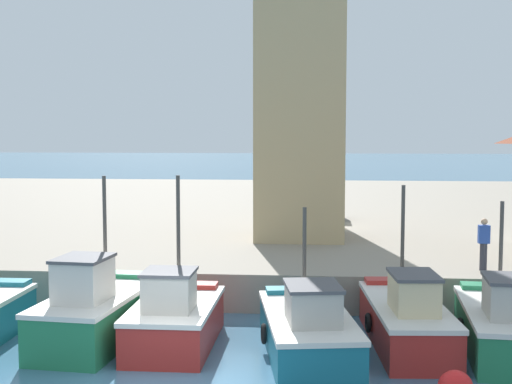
{
  "coord_description": "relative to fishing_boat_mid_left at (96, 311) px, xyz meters",
  "views": [
    {
      "loc": [
        3.29,
        -14.82,
        5.53
      ],
      "look_at": [
        1.29,
        8.09,
        3.5
      ],
      "focal_mm": 50.0,
      "sensor_mm": 36.0,
      "label": 1
    }
  ],
  "objects": [
    {
      "name": "ground_plane",
      "position": [
        2.42,
        -2.88,
        -0.82
      ],
      "size": [
        300.0,
        300.0,
        0.0
      ],
      "primitive_type": "plane",
      "color": "teal"
    },
    {
      "name": "quay_wharf",
      "position": [
        2.42,
        23.21,
        -0.23
      ],
      "size": [
        120.0,
        40.0,
        1.18
      ],
      "primitive_type": "cube",
      "color": "gray",
      "rests_on": "ground"
    },
    {
      "name": "fishing_boat_mid_left",
      "position": [
        0.0,
        0.0,
        0.0
      ],
      "size": [
        2.41,
        4.94,
        4.3
      ],
      "color": "#237A4C",
      "rests_on": "ground"
    },
    {
      "name": "fishing_boat_center",
      "position": [
        2.1,
        -0.14,
        -0.1
      ],
      "size": [
        2.12,
        4.13,
        4.34
      ],
      "color": "#AD2823",
      "rests_on": "ground"
    },
    {
      "name": "fishing_boat_mid_right",
      "position": [
        5.49,
        -0.59,
        -0.15
      ],
      "size": [
        2.77,
        5.22,
        3.58
      ],
      "color": "#196B7F",
      "rests_on": "ground"
    },
    {
      "name": "fishing_boat_right_inner",
      "position": [
        7.99,
        0.42,
        -0.11
      ],
      "size": [
        2.14,
        5.26,
        4.07
      ],
      "color": "#AD2823",
      "rests_on": "ground"
    },
    {
      "name": "fishing_boat_right_outer",
      "position": [
        10.31,
        0.01,
        -0.1
      ],
      "size": [
        2.26,
        4.95,
        3.72
      ],
      "color": "#237A4C",
      "rests_on": "ground"
    },
    {
      "name": "clock_tower",
      "position": [
        4.99,
        10.71,
        8.4
      ],
      "size": [
        3.96,
        3.96,
        16.98
      ],
      "color": "tan",
      "rests_on": "quay_wharf"
    },
    {
      "name": "port_crane_near",
      "position": [
        5.77,
        16.99,
        7.75
      ],
      "size": [
        5.69,
        8.2,
        20.11
      ],
      "color": "#353539",
      "rests_on": "quay_wharf"
    },
    {
      "name": "dock_worker_near_tower",
      "position": [
        10.81,
        4.5,
        1.21
      ],
      "size": [
        0.34,
        0.22,
        1.62
      ],
      "color": "#33333D",
      "rests_on": "quay_wharf"
    }
  ]
}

